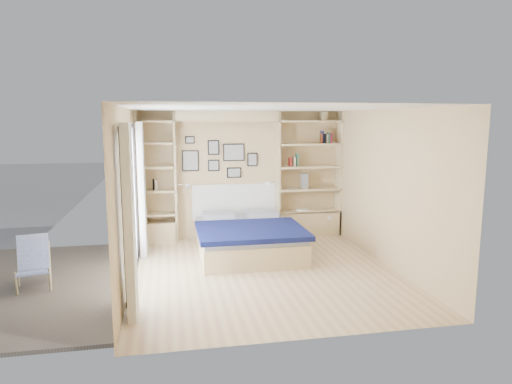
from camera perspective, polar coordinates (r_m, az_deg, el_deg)
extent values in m
plane|color=#CFB27F|center=(7.19, 1.07, -9.91)|extent=(4.50, 4.50, 0.00)
plane|color=tan|center=(9.08, -1.85, 2.17)|extent=(4.00, 0.00, 4.00)
plane|color=tan|center=(4.75, 6.76, -4.22)|extent=(4.00, 0.00, 4.00)
plane|color=tan|center=(6.76, -15.71, -0.53)|extent=(0.00, 4.50, 4.50)
plane|color=tan|center=(7.55, 16.11, 0.43)|extent=(0.00, 4.50, 4.50)
plane|color=white|center=(6.80, 1.13, 10.43)|extent=(4.50, 4.50, 0.00)
cube|color=beige|center=(8.79, -10.07, 1.81)|extent=(0.04, 0.35, 2.50)
cube|color=beige|center=(9.04, 2.71, 2.14)|extent=(0.04, 0.35, 2.50)
cube|color=beige|center=(8.80, -3.66, 9.44)|extent=(2.00, 0.35, 0.20)
cube|color=beige|center=(9.43, 10.31, 2.28)|extent=(0.04, 0.35, 2.50)
cube|color=beige|center=(8.81, -14.49, 1.68)|extent=(0.04, 0.35, 2.50)
cube|color=beige|center=(9.39, 6.54, -3.86)|extent=(1.30, 0.35, 0.50)
cube|color=beige|center=(8.99, -12.12, -4.91)|extent=(0.70, 0.35, 0.40)
cube|color=black|center=(6.68, -15.81, 7.81)|extent=(0.04, 2.08, 0.06)
cube|color=black|center=(7.06, -15.04, -10.33)|extent=(0.04, 2.08, 0.06)
cube|color=black|center=(5.79, -16.17, -3.63)|extent=(0.04, 0.06, 2.20)
cube|color=black|center=(7.79, -14.84, -0.39)|extent=(0.04, 0.06, 2.20)
cube|color=silver|center=(6.78, -15.50, -1.60)|extent=(0.01, 2.00, 2.20)
cube|color=white|center=(5.50, -15.52, -3.72)|extent=(0.10, 0.45, 2.30)
cube|color=white|center=(8.05, -14.08, 0.30)|extent=(0.10, 0.45, 2.30)
cube|color=beige|center=(9.33, 6.56, -2.36)|extent=(1.30, 0.35, 0.04)
cube|color=beige|center=(9.26, 6.61, 0.37)|extent=(1.30, 0.35, 0.04)
cube|color=beige|center=(9.20, 6.66, 3.14)|extent=(1.30, 0.35, 0.04)
cube|color=beige|center=(9.17, 6.72, 5.94)|extent=(1.30, 0.35, 0.04)
cube|color=beige|center=(9.15, 6.77, 8.76)|extent=(1.30, 0.35, 0.04)
cube|color=beige|center=(8.91, -12.20, -2.73)|extent=(0.70, 0.35, 0.04)
cube|color=beige|center=(8.83, -12.29, 0.13)|extent=(0.70, 0.35, 0.04)
cube|color=beige|center=(8.77, -12.39, 3.04)|extent=(0.70, 0.35, 0.04)
cube|color=beige|center=(8.74, -12.49, 5.97)|extent=(0.70, 0.35, 0.04)
cube|color=beige|center=(8.73, -12.58, 8.60)|extent=(0.70, 0.35, 0.04)
cube|color=beige|center=(8.10, -1.10, -6.35)|extent=(1.69, 2.11, 0.37)
cube|color=#9C9FAB|center=(8.05, -1.11, -4.73)|extent=(1.65, 2.07, 0.10)
cube|color=#0D1242|center=(7.68, -0.65, -4.85)|extent=(1.79, 1.48, 0.08)
cube|color=#9C9FAB|center=(8.70, -4.71, -2.97)|extent=(0.58, 0.42, 0.12)
cube|color=#9C9FAB|center=(8.82, 0.76, -2.77)|extent=(0.58, 0.42, 0.12)
cube|color=white|center=(9.11, -2.36, -1.18)|extent=(1.79, 0.04, 0.70)
cube|color=black|center=(8.92, -8.20, 3.90)|extent=(0.32, 0.02, 0.40)
cube|color=gray|center=(8.91, -8.20, 3.89)|extent=(0.28, 0.01, 0.36)
cube|color=black|center=(8.93, -5.34, 5.57)|extent=(0.22, 0.02, 0.28)
cube|color=gray|center=(8.92, -5.34, 5.56)|extent=(0.18, 0.01, 0.24)
cube|color=black|center=(8.96, -5.31, 3.33)|extent=(0.22, 0.02, 0.22)
cube|color=gray|center=(8.95, -5.30, 3.32)|extent=(0.18, 0.01, 0.18)
cube|color=black|center=(8.99, -2.79, 4.98)|extent=(0.42, 0.02, 0.34)
cube|color=gray|center=(8.98, -2.78, 4.97)|extent=(0.38, 0.01, 0.30)
cube|color=black|center=(9.02, -2.77, 2.44)|extent=(0.28, 0.02, 0.20)
cube|color=gray|center=(9.01, -2.76, 2.43)|extent=(0.24, 0.01, 0.16)
cube|color=black|center=(9.06, -0.46, 4.07)|extent=(0.20, 0.02, 0.26)
cube|color=gray|center=(9.05, -0.44, 4.06)|extent=(0.16, 0.01, 0.22)
cube|color=black|center=(8.89, -8.26, 6.46)|extent=(0.18, 0.02, 0.14)
cube|color=gray|center=(8.88, -8.26, 6.46)|extent=(0.14, 0.01, 0.10)
cylinder|color=silver|center=(8.74, -9.12, 0.93)|extent=(0.20, 0.02, 0.02)
cone|color=white|center=(8.75, -8.46, 0.82)|extent=(0.13, 0.12, 0.15)
cylinder|color=silver|center=(8.96, 1.95, 1.24)|extent=(0.20, 0.02, 0.02)
cone|color=white|center=(8.94, 1.32, 1.09)|extent=(0.13, 0.12, 0.15)
cube|color=#A51E1E|center=(9.07, 4.25, 3.78)|extent=(0.02, 0.15, 0.18)
cube|color=#BFB28C|center=(9.10, 4.78, 3.79)|extent=(0.04, 0.15, 0.18)
cube|color=#26593F|center=(9.11, 5.14, 4.03)|extent=(0.03, 0.15, 0.25)
cube|color=#96391D|center=(9.24, 8.24, 6.66)|extent=(0.02, 0.15, 0.19)
cube|color=navy|center=(9.24, 8.26, 6.81)|extent=(0.03, 0.15, 0.24)
cube|color=black|center=(9.26, 8.60, 6.63)|extent=(0.03, 0.15, 0.19)
cube|color=#BFB28C|center=(9.26, 8.74, 6.62)|extent=(0.04, 0.15, 0.18)
cube|color=#26593F|center=(9.28, 9.01, 6.71)|extent=(0.03, 0.15, 0.21)
cube|color=#991C40|center=(9.29, 9.26, 6.67)|extent=(0.03, 0.15, 0.20)
cube|color=navy|center=(8.81, -12.68, 0.83)|extent=(0.02, 0.15, 0.18)
cube|color=black|center=(8.81, -12.68, 0.91)|extent=(0.03, 0.15, 0.21)
cube|color=#BFB28C|center=(8.81, -12.33, 0.89)|extent=(0.03, 0.15, 0.20)
cube|color=beige|center=(9.24, 8.44, 9.31)|extent=(0.13, 0.13, 0.15)
cone|color=beige|center=(9.24, 8.46, 10.03)|extent=(0.20, 0.20, 0.08)
cube|color=slate|center=(9.20, 6.09, 1.40)|extent=(0.12, 0.12, 0.30)
cube|color=white|center=(9.23, 5.78, -2.25)|extent=(0.22, 0.16, 0.03)
cube|color=#6A5B4E|center=(7.38, -27.97, -10.49)|extent=(3.20, 4.00, 0.05)
cylinder|color=tan|center=(6.90, -27.78, -10.19)|extent=(0.06, 0.13, 0.36)
cylinder|color=tan|center=(6.88, -24.36, -10.00)|extent=(0.06, 0.13, 0.36)
cylinder|color=tan|center=(7.36, -27.59, -8.26)|extent=(0.10, 0.30, 0.60)
cylinder|color=tan|center=(7.34, -24.40, -8.08)|extent=(0.10, 0.30, 0.60)
cube|color=#364CB4|center=(7.04, -26.07, -9.06)|extent=(0.52, 0.58, 0.13)
cube|color=#364CB4|center=(7.32, -26.09, -6.73)|extent=(0.45, 0.29, 0.49)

